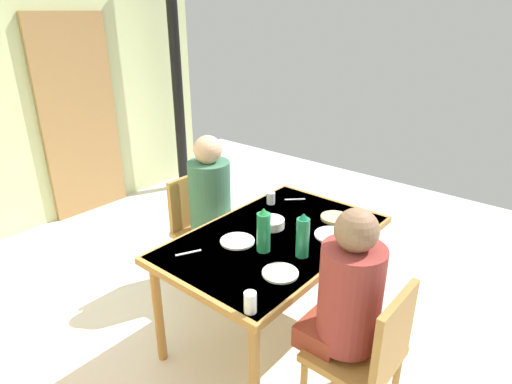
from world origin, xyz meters
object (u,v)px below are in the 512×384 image
object	(u,v)px
person_near_diner	(347,293)
water_bottle_green_near	(264,231)
dining_table	(275,246)
serving_bowl_center	(271,223)
chair_far_diner	(200,225)
person_far_diner	(211,195)
water_bottle_green_far	(303,236)
chair_near_diner	(368,353)

from	to	relation	value
person_near_diner	water_bottle_green_near	world-z (taller)	person_near_diner
dining_table	water_bottle_green_near	distance (m)	0.28
person_near_diner	serving_bowl_center	world-z (taller)	person_near_diner
chair_far_diner	person_near_diner	bearing A→B (deg)	74.42
chair_far_diner	dining_table	bearing A→B (deg)	82.29
person_near_diner	person_far_diner	xyz separation A→B (m)	(0.41, 1.32, 0.00)
serving_bowl_center	dining_table	bearing A→B (deg)	-131.17
serving_bowl_center	water_bottle_green_near	bearing A→B (deg)	-150.66
water_bottle_green_far	person_far_diner	bearing A→B (deg)	77.97
chair_far_diner	person_far_diner	distance (m)	0.31
dining_table	serving_bowl_center	xyz separation A→B (m)	(0.08, 0.09, 0.10)
dining_table	person_near_diner	xyz separation A→B (m)	(-0.30, -0.66, 0.12)
chair_near_diner	person_far_diner	size ratio (longest dim) A/B	1.13
person_near_diner	water_bottle_green_near	size ratio (longest dim) A/B	2.86
person_far_diner	serving_bowl_center	size ratio (longest dim) A/B	4.53
water_bottle_green_near	chair_near_diner	bearing A→B (deg)	-98.90
person_near_diner	person_far_diner	world-z (taller)	same
water_bottle_green_far	serving_bowl_center	world-z (taller)	water_bottle_green_far
dining_table	water_bottle_green_near	world-z (taller)	water_bottle_green_near
dining_table	water_bottle_green_far	bearing A→B (deg)	-108.75
dining_table	serving_bowl_center	distance (m)	0.15
water_bottle_green_near	serving_bowl_center	world-z (taller)	water_bottle_green_near
person_near_diner	water_bottle_green_far	world-z (taller)	person_near_diner
chair_far_diner	person_far_diner	xyz separation A→B (m)	(0.00, -0.14, 0.28)
person_far_diner	chair_far_diner	bearing A→B (deg)	-90.00
person_near_diner	chair_far_diner	bearing A→B (deg)	74.42
dining_table	water_bottle_green_far	size ratio (longest dim) A/B	5.35
dining_table	person_near_diner	size ratio (longest dim) A/B	1.84
water_bottle_green_near	water_bottle_green_far	size ratio (longest dim) A/B	1.01
dining_table	person_far_diner	world-z (taller)	person_far_diner
person_far_diner	water_bottle_green_far	xyz separation A→B (m)	(-0.20, -0.92, 0.07)
chair_far_diner	serving_bowl_center	xyz separation A→B (m)	(-0.03, -0.71, 0.26)
chair_near_diner	serving_bowl_center	distance (m)	0.99
dining_table	chair_near_diner	xyz separation A→B (m)	(-0.30, -0.80, -0.16)
dining_table	person_far_diner	xyz separation A→B (m)	(0.11, 0.66, 0.12)
person_near_diner	chair_near_diner	bearing A→B (deg)	-90.00
person_far_diner	water_bottle_green_far	size ratio (longest dim) A/B	2.90
water_bottle_green_far	serving_bowl_center	bearing A→B (deg)	64.65
water_bottle_green_far	chair_far_diner	bearing A→B (deg)	79.48
dining_table	water_bottle_green_far	xyz separation A→B (m)	(-0.09, -0.26, 0.20)
person_near_diner	water_bottle_green_far	size ratio (longest dim) A/B	2.90
chair_far_diner	water_bottle_green_far	xyz separation A→B (m)	(-0.20, -1.06, 0.36)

